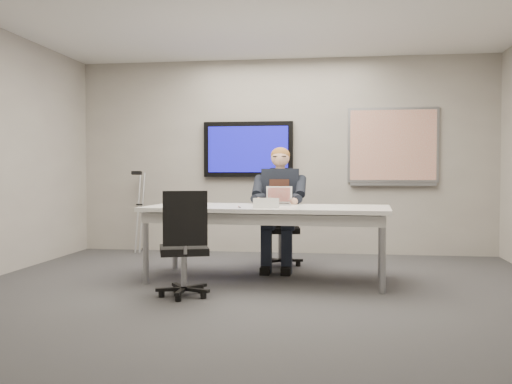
# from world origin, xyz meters

# --- Properties ---
(floor) EXTENTS (6.00, 6.00, 0.02)m
(floor) POSITION_xyz_m (0.00, 0.00, 0.00)
(floor) COLOR #323235
(floor) RESTS_ON ground
(wall_back) EXTENTS (6.00, 0.02, 2.80)m
(wall_back) POSITION_xyz_m (0.00, 3.00, 1.40)
(wall_back) COLOR #9C958D
(wall_back) RESTS_ON ground
(wall_front) EXTENTS (6.00, 0.02, 2.80)m
(wall_front) POSITION_xyz_m (0.00, -3.00, 1.40)
(wall_front) COLOR #9C958D
(wall_front) RESTS_ON ground
(conference_table) EXTENTS (2.66, 1.24, 0.80)m
(conference_table) POSITION_xyz_m (0.03, 0.88, 0.71)
(conference_table) COLOR white
(conference_table) RESTS_ON ground
(tv_display) EXTENTS (1.30, 0.09, 0.80)m
(tv_display) POSITION_xyz_m (-0.50, 2.95, 1.50)
(tv_display) COLOR black
(tv_display) RESTS_ON wall_back
(whiteboard) EXTENTS (1.25, 0.08, 1.10)m
(whiteboard) POSITION_xyz_m (1.55, 2.97, 1.53)
(whiteboard) COLOR #92949A
(whiteboard) RESTS_ON wall_back
(office_chair_far) EXTENTS (0.56, 0.56, 1.04)m
(office_chair_far) POSITION_xyz_m (0.08, 1.84, 0.33)
(office_chair_far) COLOR black
(office_chair_far) RESTS_ON ground
(office_chair_near) EXTENTS (0.60, 0.60, 1.00)m
(office_chair_near) POSITION_xyz_m (-0.64, -0.08, 0.31)
(office_chair_near) COLOR black
(office_chair_near) RESTS_ON ground
(seated_person) EXTENTS (0.47, 0.80, 1.48)m
(seated_person) POSITION_xyz_m (0.08, 1.58, 0.60)
(seated_person) COLOR #1E2432
(seated_person) RESTS_ON office_chair_far
(crutch) EXTENTS (0.26, 0.60, 1.26)m
(crutch) POSITION_xyz_m (-2.08, 2.79, 0.61)
(crutch) COLOR #B6B9BE
(crutch) RESTS_ON ground
(laptop) EXTENTS (0.31, 0.30, 0.21)m
(laptop) POSITION_xyz_m (0.12, 1.16, 0.85)
(laptop) COLOR silver
(laptop) RESTS_ON conference_table
(name_tent) EXTENTS (0.27, 0.12, 0.10)m
(name_tent) POSITION_xyz_m (0.05, 0.57, 0.85)
(name_tent) COLOR silver
(name_tent) RESTS_ON conference_table
(pen) EXTENTS (0.05, 0.13, 0.01)m
(pen) POSITION_xyz_m (-0.23, 0.61, 0.81)
(pen) COLOR black
(pen) RESTS_ON conference_table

